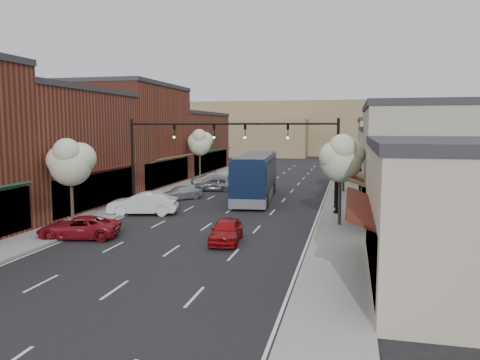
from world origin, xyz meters
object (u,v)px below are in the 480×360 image
Objects in this scene: tree_right_near at (342,158)px; tree_right_far at (345,152)px; lamp_post_near at (336,171)px; red_hatchback at (226,230)px; signal_mast_right at (304,151)px; tree_left_near at (71,161)px; tree_left_far at (200,142)px; parked_car_c at (180,193)px; parked_car_d at (215,184)px; parked_car_b at (143,203)px; parked_car_e at (209,179)px; parked_car_a at (79,227)px; coach_bus at (256,176)px; lamp_post_far at (341,157)px; signal_mast_left at (160,149)px.

tree_right_near is 1.10× the size of tree_right_far.
lamp_post_near is 1.12× the size of red_hatchback.
tree_left_near is (-13.87, -8.05, -0.40)m from signal_mast_right.
tree_left_far reaches higher than parked_car_c.
tree_left_near is 19.09m from parked_car_d.
lamp_post_near reaches higher than parked_car_d.
lamp_post_near is 14.81m from parked_car_b.
tree_right_far reaches higher than parked_car_e.
tree_right_far is at bearing 86.69° from lamp_post_near.
parked_car_c is (0.54, 14.96, -0.06)m from parked_car_a.
lamp_post_near is at bearing -32.69° from coach_bus.
lamp_post_far is at bearing 7.30° from tree_left_far.
lamp_post_near is 1.10× the size of parked_car_c.
coach_bus is 11.33m from parked_car_b.
parked_car_d is (2.00, 20.91, 0.05)m from parked_car_a.
parked_car_a is at bearing -118.12° from coach_bus.
red_hatchback reaches higher than parked_car_c.
parked_car_b is (-6.55, -9.16, -1.23)m from coach_bus.
signal_mast_right reaches higher than parked_car_e.
parked_car_e is (-0.45, 17.82, -0.18)m from parked_car_b.
lamp_post_far is 1.12× the size of red_hatchback.
signal_mast_right is 1.85× the size of lamp_post_near.
tree_right_far is 1.22× the size of lamp_post_far.
tree_left_far is at bearing 127.71° from signal_mast_right.
red_hatchback is (10.55, -27.55, -3.93)m from tree_left_far.
parked_car_a is (2.05, -2.59, -3.58)m from tree_left_near.
signal_mast_left is 18.14m from tree_left_far.
parked_car_a is 1.15× the size of parked_car_c.
signal_mast_left reaches higher than parked_car_b.
signal_mast_left is 2.04× the size of parked_car_c.
tree_right_far is 16.31m from parked_car_c.
lamp_post_far reaches higher than parked_car_d.
tree_left_near is 19.25m from lamp_post_near.
tree_left_far is 0.47× the size of coach_bus.
red_hatchback is 8.56m from parked_car_a.
lamp_post_near reaches higher than coach_bus.
lamp_post_far is 1.10× the size of parked_car_d.
lamp_post_far is (0.00, 17.50, 0.00)m from lamp_post_near.
coach_bus is (-4.82, 6.11, -2.57)m from signal_mast_right.
parked_car_b is at bearing 175.96° from tree_right_near.
signal_mast_right is at bearing 21.78° from parked_car_c.
parked_car_d reaches higher than parked_car_e.
tree_left_far is at bearing 173.85° from parked_car_b.
parked_car_d is (4.05, 18.32, -3.53)m from tree_left_near.
signal_mast_right reaches higher than red_hatchback.
lamp_post_near is 13.50m from red_hatchback.
tree_left_far is at bearing 160.13° from tree_right_far.
tree_left_near is at bearing -24.63° from parked_car_d.
tree_left_far is at bearing 136.11° from lamp_post_near.
tree_right_near is 16.42m from parked_car_a.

